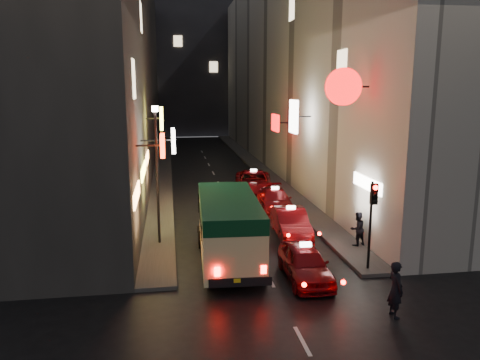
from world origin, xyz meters
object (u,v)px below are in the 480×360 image
taxi_near (305,260)px  pedestrian_crossing (396,286)px  lamp_post (157,166)px  traffic_light (373,207)px  minibus (229,222)px

taxi_near → pedestrian_crossing: bearing=-58.4°
pedestrian_crossing → lamp_post: size_ratio=0.33×
traffic_light → lamp_post: lamp_post is taller
pedestrian_crossing → traffic_light: 3.91m
minibus → pedestrian_crossing: minibus is taller
traffic_light → lamp_post: 9.42m
taxi_near → lamp_post: bearing=139.1°
pedestrian_crossing → traffic_light: (0.70, 3.48, 1.65)m
minibus → taxi_near: size_ratio=1.36×
traffic_light → pedestrian_crossing: bearing=-101.4°
pedestrian_crossing → lamp_post: bearing=39.6°
taxi_near → traffic_light: size_ratio=1.38×
minibus → lamp_post: size_ratio=1.06×
minibus → traffic_light: bearing=-19.0°
taxi_near → minibus: bearing=141.8°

